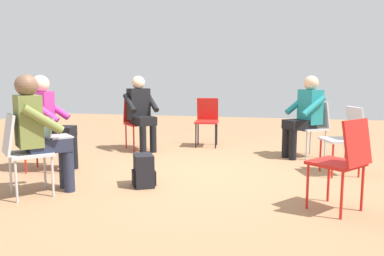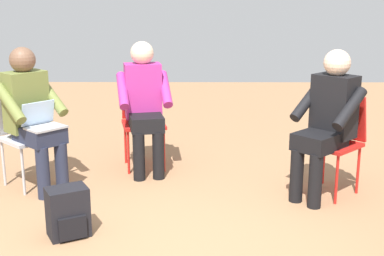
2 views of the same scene
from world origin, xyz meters
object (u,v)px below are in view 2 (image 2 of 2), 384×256
Objects in this scene: chair_southwest at (24,130)px; person_with_laptop at (32,112)px; chair_west at (143,117)px; backpack_near_laptop_user at (68,215)px; person_in_black at (327,117)px; chair_northwest at (337,136)px; person_in_magenta at (144,100)px.

person_with_laptop reaches higher than chair_southwest.
chair_west reaches higher than backpack_near_laptop_user.
person_with_laptop is 1.00× the size of person_in_black.
person_with_laptop reaches higher than chair_northwest.
person_with_laptop is 1.19m from backpack_near_laptop_user.
person_in_black is at bearing 140.80° from chair_west.
chair_northwest is at bearing 131.88° from person_with_laptop.
person_with_laptop is 3.44× the size of backpack_near_laptop_user.
backpack_near_laptop_user is (1.59, -0.39, -0.34)m from chair_west.
person_in_magenta reaches higher than backpack_near_laptop_user.
person_with_laptop is (-0.06, -2.61, 0.20)m from chair_northwest.
person_in_black is (0.29, 2.61, 0.20)m from chair_southwest.
chair_southwest is at bearing 42.11° from chair_northwest.
backpack_near_laptop_user is (1.06, 0.62, -0.34)m from chair_southwest.
chair_west is at bearing -90.00° from person_in_magenta.
chair_west is at bearing 23.45° from chair_northwest.
person_in_magenta is at bearing 161.16° from person_with_laptop.
person_in_magenta is at bearing 163.66° from backpack_near_laptop_user.
person_in_magenta is (0.16, 0.03, 0.20)m from chair_west.
chair_northwest is 2.36× the size of backpack_near_laptop_user.
person_in_black reaches higher than chair_west.
chair_northwest is at bearing 145.66° from chair_west.
chair_northwest is 1.00× the size of chair_southwest.
person_in_black is 1.70m from person_in_magenta.
chair_west is at bearing 18.58° from person_in_black.
chair_southwest is at bearing 7.61° from person_in_magenta.
person_in_black is 3.44× the size of backpack_near_laptop_user.
person_with_laptop is (0.65, -0.88, 0.20)m from chair_west.
person_with_laptop is at bearing 24.41° from chair_west.
chair_northwest is at bearing 129.50° from chair_southwest.
person_in_black is (0.82, 1.60, 0.20)m from chair_west.
person_in_black reaches higher than chair_northwest.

